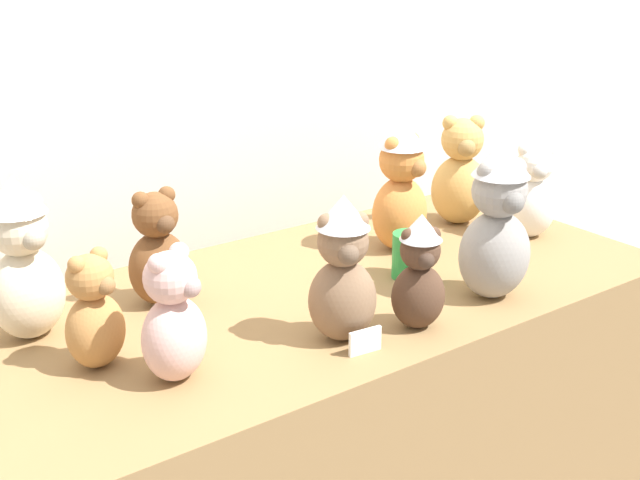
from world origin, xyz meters
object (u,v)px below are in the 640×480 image
at_px(teddy_bear_cream, 23,261).
at_px(party_cup_green, 409,255).
at_px(teddy_bear_mocha, 343,271).
at_px(teddy_bear_caramel, 94,314).
at_px(teddy_bear_snow, 532,194).
at_px(teddy_bear_honey, 460,174).
at_px(teddy_bear_cocoa, 419,273).
at_px(teddy_bear_blush, 174,319).
at_px(teddy_bear_chestnut, 158,251).
at_px(teddy_bear_ash, 497,223).
at_px(teddy_bear_ginger, 401,187).
at_px(display_table, 320,423).

distance_m(teddy_bear_cream, party_cup_green, 0.85).
height_order(teddy_bear_mocha, teddy_bear_caramel, teddy_bear_mocha).
bearing_deg(teddy_bear_snow, party_cup_green, -143.92).
distance_m(teddy_bear_honey, teddy_bear_caramel, 1.14).
distance_m(teddy_bear_cocoa, teddy_bear_snow, 0.65).
bearing_deg(teddy_bear_caramel, teddy_bear_cream, 84.14).
bearing_deg(party_cup_green, teddy_bear_cream, 165.32).
xyz_separation_m(teddy_bear_blush, teddy_bear_chestnut, (0.12, 0.31, 0.00)).
xyz_separation_m(teddy_bear_ash, teddy_bear_cream, (-0.90, 0.41, -0.01)).
xyz_separation_m(teddy_bear_cream, teddy_bear_ginger, (0.92, -0.06, 0.00)).
bearing_deg(teddy_bear_honey, teddy_bear_mocha, -119.19).
height_order(teddy_bear_chestnut, party_cup_green, teddy_bear_chestnut).
bearing_deg(teddy_bear_chestnut, teddy_bear_ginger, -7.93).
bearing_deg(teddy_bear_honey, teddy_bear_cocoa, -109.21).
bearing_deg(teddy_bear_ash, teddy_bear_honey, 69.21).
relative_size(display_table, teddy_bear_mocha, 5.47).
bearing_deg(teddy_bear_honey, teddy_bear_caramel, -137.87).
distance_m(teddy_bear_cream, teddy_bear_chestnut, 0.28).
bearing_deg(teddy_bear_chestnut, teddy_bear_mocha, -62.20).
xyz_separation_m(teddy_bear_mocha, teddy_bear_caramel, (-0.44, 0.18, -0.04)).
height_order(teddy_bear_cocoa, teddy_bear_blush, teddy_bear_blush).
relative_size(teddy_bear_ginger, teddy_bear_chestnut, 1.30).
xyz_separation_m(teddy_bear_ash, teddy_bear_snow, (0.37, 0.21, -0.05)).
distance_m(teddy_bear_chestnut, party_cup_green, 0.58).
height_order(teddy_bear_honey, teddy_bear_snow, teddy_bear_honey).
bearing_deg(teddy_bear_caramel, teddy_bear_cocoa, -45.51).
xyz_separation_m(teddy_bear_mocha, teddy_bear_ash, (0.40, -0.03, 0.03)).
bearing_deg(teddy_bear_blush, teddy_bear_cream, 89.03).
bearing_deg(teddy_bear_mocha, teddy_bear_snow, 37.02).
relative_size(teddy_bear_honey, teddy_bear_cream, 0.92).
height_order(teddy_bear_cocoa, teddy_bear_cream, teddy_bear_cream).
relative_size(teddy_bear_cream, teddy_bear_chestnut, 1.28).
relative_size(teddy_bear_honey, teddy_bear_blush, 1.21).
bearing_deg(teddy_bear_mocha, teddy_bear_caramel, -178.66).
height_order(teddy_bear_caramel, teddy_bear_snow, teddy_bear_snow).
xyz_separation_m(teddy_bear_blush, teddy_bear_caramel, (-0.10, 0.13, -0.01)).
height_order(teddy_bear_blush, teddy_bear_snow, teddy_bear_snow).
relative_size(teddy_bear_cocoa, teddy_bear_ginger, 0.72).
height_order(teddy_bear_ash, party_cup_green, teddy_bear_ash).
relative_size(display_table, teddy_bear_chestnut, 6.31).
height_order(teddy_bear_cocoa, teddy_bear_snow, teddy_bear_snow).
distance_m(teddy_bear_mocha, teddy_bear_cream, 0.62).
bearing_deg(teddy_bear_ash, display_table, 153.80).
bearing_deg(display_table, teddy_bear_chestnut, 156.45).
bearing_deg(teddy_bear_cream, teddy_bear_blush, -78.53).
distance_m(teddy_bear_mocha, teddy_bear_ginger, 0.53).
distance_m(teddy_bear_caramel, teddy_bear_snow, 1.20).
bearing_deg(teddy_bear_honey, teddy_bear_blush, -130.25).
relative_size(display_table, teddy_bear_cocoa, 6.71).
height_order(teddy_bear_mocha, teddy_bear_honey, teddy_bear_honey).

